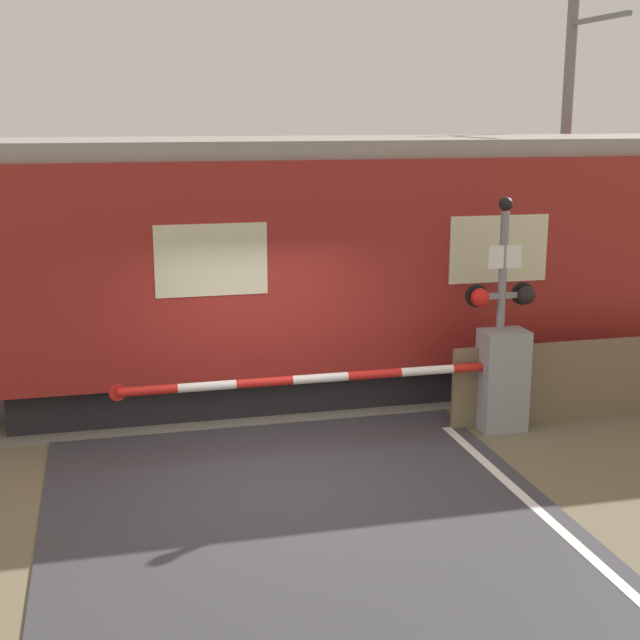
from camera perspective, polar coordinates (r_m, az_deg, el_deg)
ground_plane at (r=10.49m, az=-2.41°, el=-9.90°), size 80.00×80.00×0.00m
track_bed at (r=13.52m, az=-5.19°, el=-4.47°), size 36.00×3.20×0.13m
train at (r=13.98m, az=8.66°, el=4.00°), size 14.43×3.07×3.74m
crossing_barrier at (r=11.81m, az=10.01°, el=-3.79°), size 5.33×0.44×1.35m
signal_post at (r=11.83m, az=11.55°, el=1.35°), size 0.95×0.26×3.06m
catenary_pole at (r=17.31m, az=15.42°, el=9.61°), size 0.20×1.90×6.06m
roadside_fence at (r=12.68m, az=16.46°, el=-3.68°), size 3.80×0.06×1.10m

